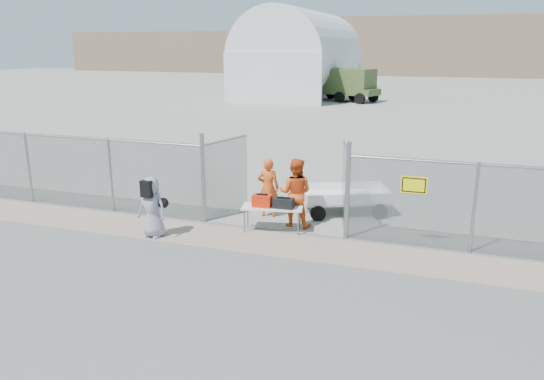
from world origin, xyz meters
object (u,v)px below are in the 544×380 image
at_px(security_worker_right, 295,193).
at_px(utility_trailer, 344,199).
at_px(folding_table, 272,219).
at_px(visitor, 152,207).
at_px(security_worker_left, 268,188).

relative_size(security_worker_right, utility_trailer, 0.58).
distance_m(folding_table, utility_trailer, 2.65).
xyz_separation_m(folding_table, visitor, (-2.75, -1.43, 0.46)).
height_order(security_worker_left, visitor, security_worker_left).
bearing_deg(utility_trailer, security_worker_left, -175.32).
bearing_deg(utility_trailer, security_worker_right, -144.93).
distance_m(security_worker_left, security_worker_right, 1.15).
distance_m(folding_table, visitor, 3.13).
height_order(security_worker_right, utility_trailer, security_worker_right).
distance_m(visitor, utility_trailer, 5.58).
distance_m(folding_table, security_worker_right, 0.93).
relative_size(security_worker_right, visitor, 1.19).
bearing_deg(utility_trailer, visitor, -163.26).
height_order(security_worker_left, utility_trailer, security_worker_left).
xyz_separation_m(security_worker_right, utility_trailer, (1.00, 1.67, -0.55)).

